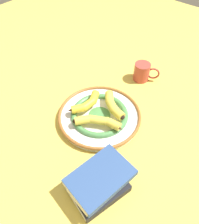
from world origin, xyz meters
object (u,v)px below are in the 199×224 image
banana_a (98,122)px  coffee_mug (142,72)px  book_stack (99,183)px  banana_c (112,105)px  decorative_bowl (99,115)px  banana_b (87,104)px

banana_a → coffee_mug: bearing=-113.2°
banana_a → book_stack: size_ratio=0.82×
banana_a → coffee_mug: (0.05, -0.40, -0.01)m
banana_c → decorative_bowl: bearing=-82.2°
coffee_mug → banana_b: bearing=-126.1°
decorative_bowl → coffee_mug: coffee_mug is taller
banana_c → coffee_mug: coffee_mug is taller
decorative_bowl → banana_a: bearing=126.6°
banana_a → coffee_mug: 0.40m
banana_c → banana_b: bearing=-112.4°
decorative_bowl → banana_b: 0.08m
banana_c → coffee_mug: size_ratio=1.32×
banana_b → coffee_mug: bearing=-5.7°
banana_b → book_stack: 0.36m
decorative_bowl → coffee_mug: 0.35m
banana_a → banana_c: (0.01, -0.11, 0.00)m
banana_c → coffee_mug: (0.03, -0.29, -0.01)m
book_stack → banana_a: bearing=-125.7°
decorative_bowl → banana_c: 0.07m
book_stack → banana_c: bearing=-135.7°
banana_b → banana_a: bearing=-108.7°
banana_c → banana_a: bearing=-52.1°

